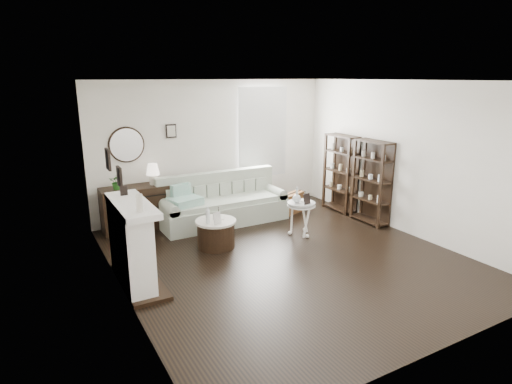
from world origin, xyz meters
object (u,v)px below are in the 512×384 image
drum_table (216,233)px  pedestal_table (301,205)px  sofa (222,206)px  dresser (136,208)px

drum_table → pedestal_table: bearing=-7.9°
sofa → pedestal_table: sofa is taller
sofa → pedestal_table: bearing=-55.6°
dresser → drum_table: bearing=-58.6°
dresser → drum_table: 1.79m
dresser → pedestal_table: dresser is taller
drum_table → pedestal_table: (1.56, -0.22, 0.32)m
drum_table → pedestal_table: size_ratio=1.11×
pedestal_table → dresser: bearing=145.1°
drum_table → dresser: bearing=121.4°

